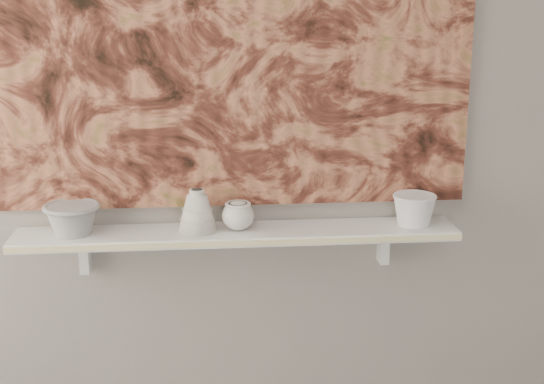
{
  "coord_description": "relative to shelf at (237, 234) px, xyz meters",
  "views": [
    {
      "loc": [
        -0.1,
        -0.77,
        1.68
      ],
      "look_at": [
        0.11,
        1.49,
        1.06
      ],
      "focal_mm": 50.0,
      "sensor_mm": 36.0,
      "label": 1
    }
  ],
  "objects": [
    {
      "name": "cup_cream",
      "position": [
        0.0,
        0.0,
        0.06
      ],
      "size": [
        0.12,
        0.12,
        0.09
      ],
      "primitive_type": null,
      "rotation": [
        0.0,
        0.0,
        -0.19
      ],
      "color": "silver",
      "rests_on": "shelf"
    },
    {
      "name": "bowl_grey",
      "position": [
        -0.51,
        0.0,
        0.07
      ],
      "size": [
        0.21,
        0.21,
        0.1
      ],
      "primitive_type": null,
      "rotation": [
        0.0,
        0.0,
        -0.26
      ],
      "color": "gray",
      "rests_on": "shelf"
    },
    {
      "name": "house_motif",
      "position": [
        0.45,
        0.07,
        0.32
      ],
      "size": [
        0.09,
        0.0,
        0.08
      ],
      "primitive_type": "cube",
      "color": "black",
      "rests_on": "painting"
    },
    {
      "name": "shelf_stripe",
      "position": [
        0.0,
        -0.09,
        0.0
      ],
      "size": [
        1.4,
        0.01,
        0.02
      ],
      "primitive_type": "cube",
      "color": "beige",
      "rests_on": "shelf"
    },
    {
      "name": "bowl_white",
      "position": [
        0.57,
        0.0,
        0.07
      ],
      "size": [
        0.18,
        0.18,
        0.1
      ],
      "primitive_type": null,
      "rotation": [
        0.0,
        0.0,
        -0.38
      ],
      "color": "white",
      "rests_on": "shelf"
    },
    {
      "name": "bell_vessel",
      "position": [
        -0.12,
        0.0,
        0.08
      ],
      "size": [
        0.14,
        0.14,
        0.14
      ],
      "primitive_type": null,
      "rotation": [
        0.0,
        0.0,
        0.18
      ],
      "color": "beige",
      "rests_on": "shelf"
    },
    {
      "name": "shelf",
      "position": [
        0.0,
        0.0,
        0.0
      ],
      "size": [
        1.4,
        0.18,
        0.03
      ],
      "primitive_type": "cube",
      "color": "silver",
      "rests_on": "wall_back"
    },
    {
      "name": "bracket_right",
      "position": [
        0.49,
        0.06,
        -0.07
      ],
      "size": [
        0.03,
        0.06,
        0.12
      ],
      "primitive_type": "cube",
      "color": "silver",
      "rests_on": "wall_back"
    },
    {
      "name": "wall_back",
      "position": [
        0.0,
        0.09,
        0.44
      ],
      "size": [
        3.6,
        0.0,
        3.6
      ],
      "primitive_type": "plane",
      "rotation": [
        1.57,
        0.0,
        0.0
      ],
      "color": "gray",
      "rests_on": "floor"
    },
    {
      "name": "bracket_left",
      "position": [
        -0.49,
        0.06,
        -0.07
      ],
      "size": [
        0.03,
        0.06,
        0.12
      ],
      "primitive_type": "cube",
      "color": "silver",
      "rests_on": "wall_back"
    },
    {
      "name": "painting",
      "position": [
        0.0,
        0.08,
        0.62
      ],
      "size": [
        1.5,
        0.02,
        1.1
      ],
      "primitive_type": "cube",
      "color": "#5C291E",
      "rests_on": "wall_back"
    }
  ]
}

